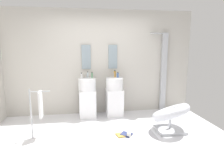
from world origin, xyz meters
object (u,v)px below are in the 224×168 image
at_px(soap_bottle_blue, 118,75).
at_px(lounge_chair, 170,115).
at_px(shower_column, 163,71).
at_px(soap_bottle_green, 92,75).
at_px(pedestal_sink_right, 114,96).
at_px(coffee_mug, 129,135).
at_px(soap_bottle_clear, 88,75).
at_px(towel_rack, 39,106).
at_px(soap_bottle_amber, 115,74).
at_px(soap_bottle_white, 81,76).
at_px(magazine_ochre, 123,135).
at_px(pedestal_sink_left, 87,97).
at_px(magazine_navy, 126,134).

bearing_deg(soap_bottle_blue, lounge_chair, -54.18).
bearing_deg(shower_column, soap_bottle_green, -176.05).
height_order(pedestal_sink_right, coffee_mug, pedestal_sink_right).
bearing_deg(soap_bottle_clear, shower_column, 1.82).
xyz_separation_m(pedestal_sink_right, soap_bottle_green, (-0.54, 0.08, 0.53)).
relative_size(towel_rack, soap_bottle_blue, 7.10).
distance_m(soap_bottle_amber, soap_bottle_white, 0.83).
bearing_deg(soap_bottle_clear, magazine_ochre, -66.30).
bearing_deg(coffee_mug, soap_bottle_amber, 91.23).
distance_m(pedestal_sink_left, shower_column, 2.10).
xyz_separation_m(pedestal_sink_left, soap_bottle_green, (0.13, 0.08, 0.53)).
xyz_separation_m(lounge_chair, towel_rack, (-2.56, 0.12, 0.28)).
relative_size(towel_rack, magazine_ochre, 4.12).
height_order(shower_column, towel_rack, shower_column).
height_order(magazine_ochre, soap_bottle_blue, soap_bottle_blue).
height_order(pedestal_sink_left, soap_bottle_green, soap_bottle_green).
height_order(soap_bottle_white, soap_bottle_clear, soap_bottle_clear).
bearing_deg(shower_column, magazine_navy, -132.54).
relative_size(pedestal_sink_left, soap_bottle_blue, 7.88).
bearing_deg(shower_column, pedestal_sink_left, -174.02).
bearing_deg(soap_bottle_blue, magazine_ochre, -96.22).
xyz_separation_m(soap_bottle_green, soap_bottle_white, (-0.25, -0.01, -0.01)).
relative_size(lounge_chair, soap_bottle_blue, 8.25).
bearing_deg(shower_column, lounge_chair, -105.51).
xyz_separation_m(towel_rack, soap_bottle_white, (0.81, 1.09, 0.39)).
distance_m(soap_bottle_green, soap_bottle_amber, 0.57).
bearing_deg(magazine_ochre, pedestal_sink_left, 106.88).
bearing_deg(soap_bottle_blue, towel_rack, -147.46).
height_order(pedestal_sink_left, shower_column, shower_column).
bearing_deg(magazine_ochre, magazine_navy, -10.97).
bearing_deg(soap_bottle_amber, magazine_ochre, -93.16).
bearing_deg(pedestal_sink_left, pedestal_sink_right, 0.00).
xyz_separation_m(shower_column, soap_bottle_amber, (-1.30, -0.09, -0.05)).
xyz_separation_m(coffee_mug, soap_bottle_white, (-0.86, 1.37, 0.96)).
distance_m(soap_bottle_amber, soap_bottle_blue, 0.09).
relative_size(coffee_mug, soap_bottle_clear, 0.61).
xyz_separation_m(soap_bottle_blue, soap_bottle_clear, (-0.74, 0.09, 0.01)).
xyz_separation_m(towel_rack, magazine_navy, (1.63, -0.19, -0.60)).
bearing_deg(towel_rack, pedestal_sink_left, 47.66).
bearing_deg(soap_bottle_amber, soap_bottle_blue, -45.74).
distance_m(pedestal_sink_right, lounge_chair, 1.50).
height_order(pedestal_sink_right, lounge_chair, pedestal_sink_right).
bearing_deg(magazine_navy, coffee_mug, -30.96).
bearing_deg(soap_bottle_blue, coffee_mug, -91.44).
relative_size(pedestal_sink_left, towel_rack, 1.11).
bearing_deg(soap_bottle_green, coffee_mug, -66.44).
bearing_deg(pedestal_sink_left, towel_rack, -132.34).
bearing_deg(coffee_mug, soap_bottle_white, 122.06).
xyz_separation_m(coffee_mug, soap_bottle_blue, (0.03, 1.35, 0.96)).
height_order(pedestal_sink_left, magazine_ochre, pedestal_sink_left).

